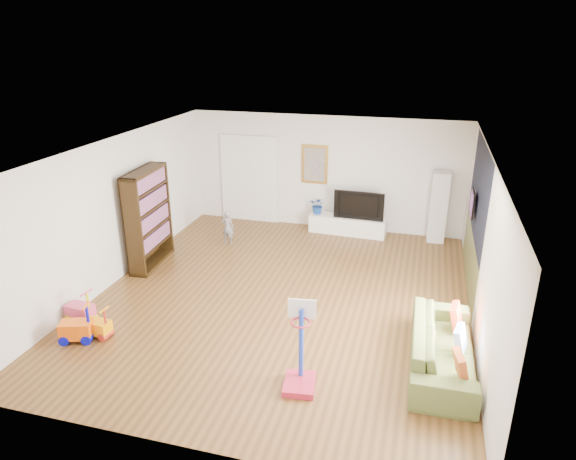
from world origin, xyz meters
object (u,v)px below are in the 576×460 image
(basketball_hoop, at_px, (300,348))
(media_console, at_px, (348,225))
(sofa, at_px, (443,347))
(bookshelf, at_px, (148,218))

(basketball_hoop, bearing_deg, media_console, 85.28)
(sofa, xyz_separation_m, basketball_hoop, (-1.83, -0.98, 0.30))
(sofa, bearing_deg, basketball_hoop, 116.99)
(media_console, xyz_separation_m, bookshelf, (-3.61, -2.74, 0.78))
(sofa, distance_m, basketball_hoop, 2.10)
(bookshelf, xyz_separation_m, sofa, (5.73, -2.06, -0.67))
(bookshelf, distance_m, sofa, 6.13)
(bookshelf, relative_size, basketball_hoop, 1.60)
(bookshelf, distance_m, basketball_hoop, 4.96)
(bookshelf, relative_size, sofa, 0.90)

